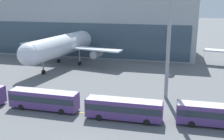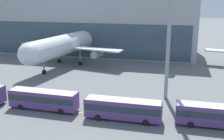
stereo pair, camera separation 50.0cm
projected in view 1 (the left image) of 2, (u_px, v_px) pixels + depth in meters
The scene contains 5 objects.
airliner_at_gate_near at pixel (66, 44), 75.87m from camera, with size 31.16×34.26×14.98m.
shuttle_bus_1 at pixel (44, 99), 46.77m from camera, with size 11.91×2.87×3.27m.
shuttle_bus_2 at pixel (124, 108), 42.92m from camera, with size 11.85×2.63×3.27m.
shuttle_bus_3 at pixel (218, 114), 40.68m from camera, with size 11.85×2.66×3.27m.
lane_stripe_2 at pixel (94, 113), 45.92m from camera, with size 9.28×0.25×0.01m, color yellow.
Camera 1 is at (11.27, -29.22, 18.67)m, focal length 45.00 mm.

